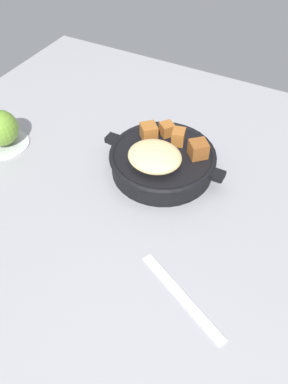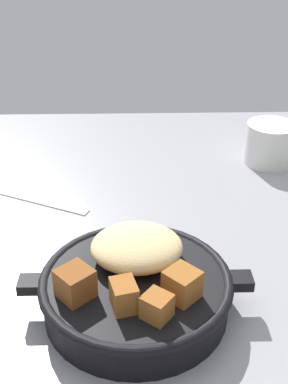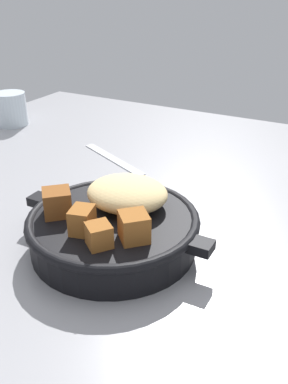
% 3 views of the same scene
% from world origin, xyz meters
% --- Properties ---
extents(ground_plane, '(1.10, 1.01, 0.02)m').
position_xyz_m(ground_plane, '(0.00, 0.00, -0.01)').
color(ground_plane, gray).
extents(cast_iron_skillet, '(0.25, 0.21, 0.08)m').
position_xyz_m(cast_iron_skillet, '(0.01, -0.10, 0.03)').
color(cast_iron_skillet, black).
rests_on(cast_iron_skillet, ground_plane).
extents(butter_knife, '(0.17, 0.09, 0.00)m').
position_xyz_m(butter_knife, '(-0.14, 0.14, 0.00)').
color(butter_knife, silver).
rests_on(butter_knife, ground_plane).
extents(water_glass_short, '(0.07, 0.07, 0.07)m').
position_xyz_m(water_glass_short, '(-0.45, 0.21, 0.04)').
color(water_glass_short, silver).
rests_on(water_glass_short, ground_plane).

